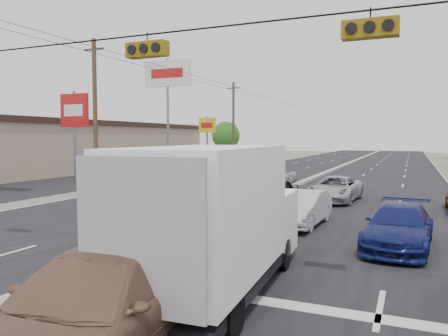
{
  "coord_description": "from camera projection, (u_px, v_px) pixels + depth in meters",
  "views": [
    {
      "loc": [
        7.29,
        -8.88,
        3.38
      ],
      "look_at": [
        0.6,
        6.68,
        2.2
      ],
      "focal_mm": 35.0,
      "sensor_mm": 36.0,
      "label": 1
    }
  ],
  "objects": [
    {
      "name": "ground",
      "position": [
        101.0,
        269.0,
        11.24
      ],
      "size": [
        200.0,
        200.0,
        0.0
      ],
      "primitive_type": "plane",
      "color": "#606356",
      "rests_on": "ground"
    },
    {
      "name": "road_surface",
      "position": [
        321.0,
        176.0,
        38.73
      ],
      "size": [
        20.0,
        160.0,
        0.02
      ],
      "primitive_type": "cube",
      "color": "black",
      "rests_on": "ground"
    },
    {
      "name": "center_median",
      "position": [
        321.0,
        175.0,
        38.73
      ],
      "size": [
        0.5,
        160.0,
        0.2
      ],
      "primitive_type": "cube",
      "color": "gray",
      "rests_on": "ground"
    },
    {
      "name": "strip_mall",
      "position": [
        55.0,
        148.0,
        44.24
      ],
      "size": [
        12.0,
        42.0,
        4.6
      ],
      "primitive_type": "cube",
      "color": "tan",
      "rests_on": "ground"
    },
    {
      "name": "parking_lot",
      "position": [
        129.0,
        174.0,
        40.85
      ],
      "size": [
        10.0,
        42.0,
        0.02
      ],
      "primitive_type": "cube",
      "color": "black",
      "rests_on": "ground"
    },
    {
      "name": "utility_pole_left_b",
      "position": [
        95.0,
        112.0,
        29.56
      ],
      "size": [
        1.6,
        0.3,
        10.0
      ],
      "color": "#422D1E",
      "rests_on": "ground"
    },
    {
      "name": "utility_pole_left_c",
      "position": [
        233.0,
        123.0,
        52.47
      ],
      "size": [
        1.6,
        0.3,
        10.0
      ],
      "color": "#422D1E",
      "rests_on": "ground"
    },
    {
      "name": "traffic_signals",
      "position": [
        144.0,
        48.0,
        10.31
      ],
      "size": [
        25.0,
        0.3,
        0.54
      ],
      "color": "black",
      "rests_on": "ground"
    },
    {
      "name": "pole_sign_mid",
      "position": [
        75.0,
        115.0,
        34.08
      ],
      "size": [
        2.6,
        0.25,
        7.0
      ],
      "color": "slate",
      "rests_on": "ground"
    },
    {
      "name": "pole_sign_billboard",
      "position": [
        168.0,
        81.0,
        42.0
      ],
      "size": [
        5.0,
        0.25,
        11.0
      ],
      "color": "slate",
      "rests_on": "ground"
    },
    {
      "name": "pole_sign_far",
      "position": [
        207.0,
        129.0,
        53.9
      ],
      "size": [
        2.2,
        0.25,
        6.0
      ],
      "color": "slate",
      "rests_on": "ground"
    },
    {
      "name": "tree_left_far",
      "position": [
        226.0,
        136.0,
        74.64
      ],
      "size": [
        4.8,
        4.8,
        6.12
      ],
      "color": "#382619",
      "rests_on": "ground"
    },
    {
      "name": "box_truck",
      "position": [
        217.0,
        219.0,
        9.32
      ],
      "size": [
        2.55,
        6.42,
        3.2
      ],
      "rotation": [
        0.0,
        0.0,
        0.06
      ],
      "color": "black",
      "rests_on": "ground"
    },
    {
      "name": "tan_sedan",
      "position": [
        101.0,
        305.0,
        6.66
      ],
      "size": [
        2.7,
        5.85,
        1.66
      ],
      "primitive_type": "imported",
      "rotation": [
        0.0,
        0.0,
        0.07
      ],
      "color": "brown",
      "rests_on": "ground"
    },
    {
      "name": "red_sedan",
      "position": [
        253.0,
        229.0,
        12.99
      ],
      "size": [
        1.66,
        4.06,
        1.31
      ],
      "primitive_type": "imported",
      "rotation": [
        0.0,
        0.0,
        0.07
      ],
      "color": "#BA160B",
      "rests_on": "ground"
    },
    {
      "name": "queue_car_a",
      "position": [
        269.0,
        196.0,
        19.79
      ],
      "size": [
        2.28,
        4.59,
        1.5
      ],
      "primitive_type": "imported",
      "rotation": [
        0.0,
        0.0,
        -0.12
      ],
      "color": "black",
      "rests_on": "ground"
    },
    {
      "name": "queue_car_b",
      "position": [
        302.0,
        209.0,
        16.72
      ],
      "size": [
        1.62,
        4.08,
        1.32
      ],
      "primitive_type": "imported",
      "rotation": [
        0.0,
        0.0,
        -0.06
      ],
      "color": "silver",
      "rests_on": "ground"
    },
    {
      "name": "queue_car_c",
      "position": [
        335.0,
        189.0,
        23.07
      ],
      "size": [
        2.53,
        4.9,
        1.32
      ],
      "primitive_type": "imported",
      "rotation": [
        0.0,
        0.0,
        -0.07
      ],
      "color": "#A3A6AB",
      "rests_on": "ground"
    },
    {
      "name": "queue_car_d",
      "position": [
        399.0,
        227.0,
        13.28
      ],
      "size": [
        2.16,
        4.64,
        1.31
      ],
      "primitive_type": "imported",
      "rotation": [
        0.0,
        0.0,
        -0.07
      ],
      "color": "navy",
      "rests_on": "ground"
    },
    {
      "name": "oncoming_near",
      "position": [
        154.0,
        182.0,
        25.84
      ],
      "size": [
        2.74,
        5.39,
        1.5
      ],
      "primitive_type": "imported",
      "rotation": [
        0.0,
        0.0,
        3.27
      ],
      "color": "black",
      "rests_on": "ground"
    },
    {
      "name": "oncoming_far",
      "position": [
        278.0,
        176.0,
        30.99
      ],
      "size": [
        2.48,
        4.85,
        1.31
      ],
      "primitive_type": "imported",
      "rotation": [
        0.0,
        0.0,
        3.21
      ],
      "color": "#AFB2B7",
      "rests_on": "ground"
    }
  ]
}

